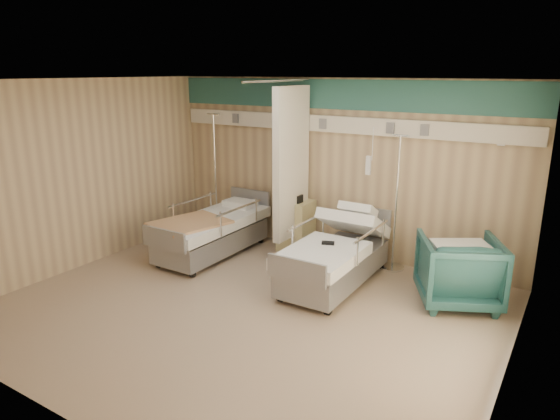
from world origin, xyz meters
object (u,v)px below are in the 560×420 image
object	(u,v)px
bedside_cabinet	(296,226)
iv_stand_right	(394,242)
bed_left	(212,236)
visitor_armchair	(459,271)
bed_right	(335,263)
iv_stand_left	(217,211)

from	to	relation	value
bedside_cabinet	iv_stand_right	distance (m)	1.65
bed_left	iv_stand_right	size ratio (longest dim) A/B	1.06
bedside_cabinet	visitor_armchair	distance (m)	2.82
visitor_armchair	bedside_cabinet	bearing A→B (deg)	-39.11
bedside_cabinet	iv_stand_right	size ratio (longest dim) A/B	0.42
bed_left	visitor_armchair	distance (m)	3.82
bed_right	iv_stand_left	bearing A→B (deg)	163.42
bed_right	visitor_armchair	bearing A→B (deg)	10.16
bed_right	bed_left	distance (m)	2.20
visitor_armchair	iv_stand_left	xyz separation A→B (m)	(-4.37, 0.54, 0.00)
bed_left	visitor_armchair	world-z (taller)	visitor_armchair
bed_right	iv_stand_right	distance (m)	1.10
iv_stand_right	iv_stand_left	bearing A→B (deg)	-177.27
iv_stand_right	bed_right	bearing A→B (deg)	-117.03
bed_left	iv_stand_right	distance (m)	2.87
bedside_cabinet	bed_right	bearing A→B (deg)	-38.05
bed_right	iv_stand_right	xyz separation A→B (m)	(0.50, 0.98, 0.10)
bed_right	visitor_armchair	xyz separation A→B (m)	(1.60, 0.29, 0.13)
bed_left	iv_stand_right	xyz separation A→B (m)	(2.70, 0.98, 0.10)
bed_right	iv_stand_right	world-z (taller)	iv_stand_right
bed_left	iv_stand_left	xyz separation A→B (m)	(-0.57, 0.82, 0.14)
iv_stand_left	bed_left	bearing A→B (deg)	-55.40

